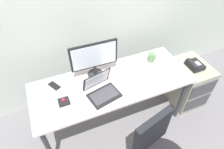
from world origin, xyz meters
The scene contains 10 objects.
ground_plane centered at (0.00, 0.00, 0.00)m, with size 8.00×8.00×0.00m, color slate.
desk centered at (0.00, 0.00, 0.65)m, with size 1.76×0.67×0.72m.
file_cabinet centered at (1.10, -0.05, 0.31)m, with size 0.42×0.53×0.63m.
desk_phone centered at (1.09, -0.07, 0.66)m, with size 0.17×0.20×0.09m.
monitor_main centered at (-0.13, 0.19, 0.97)m, with size 0.52×0.18×0.43m.
keyboard centered at (0.58, -0.13, 0.74)m, with size 0.41×0.15×0.03m.
laptop centered at (-0.16, -0.10, 0.78)m, with size 0.36×0.35×0.23m.
trackball_mouse centered at (-0.55, -0.08, 0.75)m, with size 0.11×0.09×0.07m.
coffee_mug centered at (0.58, 0.15, 0.78)m, with size 0.09×0.08×0.11m.
cell_phone centered at (-0.60, 0.19, 0.73)m, with size 0.07×0.14×0.01m, color black.
Camera 1 is at (-0.57, -1.38, 2.31)m, focal length 31.75 mm.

